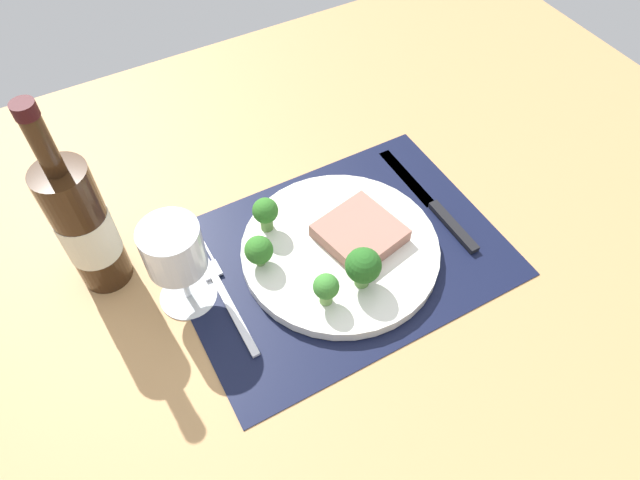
% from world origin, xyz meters
% --- Properties ---
extents(ground_plane, '(1.40, 1.10, 0.03)m').
position_xyz_m(ground_plane, '(0.00, 0.00, -0.01)').
color(ground_plane, tan).
extents(placemat, '(0.43, 0.32, 0.00)m').
position_xyz_m(placemat, '(0.00, 0.00, 0.00)').
color(placemat, black).
rests_on(placemat, ground_plane).
extents(plate, '(0.27, 0.27, 0.02)m').
position_xyz_m(plate, '(0.00, 0.00, 0.01)').
color(plate, silver).
rests_on(plate, placemat).
extents(steak, '(0.12, 0.12, 0.02)m').
position_xyz_m(steak, '(0.03, -0.00, 0.03)').
color(steak, '#9E6B5B').
rests_on(steak, plate).
extents(broccoli_front_edge, '(0.04, 0.04, 0.05)m').
position_xyz_m(broccoli_front_edge, '(-0.07, 0.08, 0.05)').
color(broccoli_front_edge, '#5B8942').
rests_on(broccoli_front_edge, plate).
extents(broccoli_center, '(0.03, 0.03, 0.05)m').
position_xyz_m(broccoli_center, '(-0.06, -0.07, 0.05)').
color(broccoli_center, '#6B994C').
rests_on(broccoli_center, plate).
extents(broccoli_near_fork, '(0.05, 0.05, 0.06)m').
position_xyz_m(broccoli_near_fork, '(-0.01, -0.06, 0.06)').
color(broccoli_near_fork, '#5B8942').
rests_on(broccoli_near_fork, plate).
extents(broccoli_back_left, '(0.04, 0.04, 0.05)m').
position_xyz_m(broccoli_back_left, '(-0.11, 0.03, 0.05)').
color(broccoli_back_left, '#5B8942').
rests_on(broccoli_back_left, plate).
extents(fork, '(0.02, 0.19, 0.01)m').
position_xyz_m(fork, '(-0.17, 0.01, 0.01)').
color(fork, silver).
rests_on(fork, placemat).
extents(knife, '(0.02, 0.23, 0.01)m').
position_xyz_m(knife, '(0.16, 0.01, 0.01)').
color(knife, black).
rests_on(knife, placemat).
extents(wine_bottle, '(0.07, 0.07, 0.29)m').
position_xyz_m(wine_bottle, '(-0.29, 0.12, 0.10)').
color(wine_bottle, '#331E0F').
rests_on(wine_bottle, ground_plane).
extents(wine_glass, '(0.07, 0.07, 0.14)m').
position_xyz_m(wine_glass, '(-0.21, 0.04, 0.09)').
color(wine_glass, silver).
rests_on(wine_glass, ground_plane).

